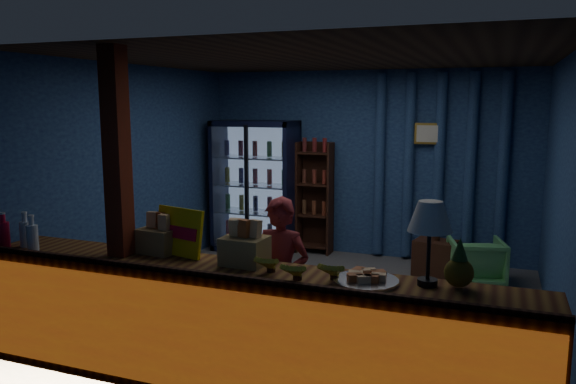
# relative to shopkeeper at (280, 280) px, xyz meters

# --- Properties ---
(ground) EXTENTS (4.60, 4.60, 0.00)m
(ground) POSITION_rel_shopkeeper_xyz_m (-0.10, 1.33, -0.70)
(ground) COLOR #515154
(ground) RESTS_ON ground
(room_walls) EXTENTS (4.60, 4.60, 4.60)m
(room_walls) POSITION_rel_shopkeeper_xyz_m (-0.10, 1.33, 0.87)
(room_walls) COLOR navy
(room_walls) RESTS_ON ground
(counter) EXTENTS (4.40, 0.57, 0.99)m
(counter) POSITION_rel_shopkeeper_xyz_m (-0.10, -0.58, -0.22)
(counter) COLOR brown
(counter) RESTS_ON ground
(support_post) EXTENTS (0.16, 0.16, 2.60)m
(support_post) POSITION_rel_shopkeeper_xyz_m (-1.15, -0.57, 0.60)
(support_post) COLOR maroon
(support_post) RESTS_ON ground
(beverage_cooler) EXTENTS (1.20, 0.62, 1.90)m
(beverage_cooler) POSITION_rel_shopkeeper_xyz_m (-1.65, 3.25, 0.24)
(beverage_cooler) COLOR black
(beverage_cooler) RESTS_ON ground
(bottle_shelf) EXTENTS (0.50, 0.28, 1.60)m
(bottle_shelf) POSITION_rel_shopkeeper_xyz_m (-0.80, 3.39, 0.10)
(bottle_shelf) COLOR #3E1F13
(bottle_shelf) RESTS_ON ground
(curtain_folds) EXTENTS (1.74, 0.14, 2.50)m
(curtain_folds) POSITION_rel_shopkeeper_xyz_m (0.90, 3.47, 0.60)
(curtain_folds) COLOR navy
(curtain_folds) RESTS_ON room_walls
(framed_picture) EXTENTS (0.36, 0.04, 0.28)m
(framed_picture) POSITION_rel_shopkeeper_xyz_m (0.75, 3.43, 1.05)
(framed_picture) COLOR gold
(framed_picture) RESTS_ON room_walls
(shopkeeper) EXTENTS (0.52, 0.36, 1.40)m
(shopkeeper) POSITION_rel_shopkeeper_xyz_m (0.00, 0.00, 0.00)
(shopkeeper) COLOR maroon
(shopkeeper) RESTS_ON ground
(green_chair) EXTENTS (0.74, 0.76, 0.57)m
(green_chair) POSITION_rel_shopkeeper_xyz_m (1.46, 2.65, -0.41)
(green_chair) COLOR #58B061
(green_chair) RESTS_ON ground
(side_table) EXTENTS (0.56, 0.46, 0.54)m
(side_table) POSITION_rel_shopkeeper_xyz_m (0.96, 2.86, -0.47)
(side_table) COLOR #3E1F13
(side_table) RESTS_ON ground
(yellow_sign) EXTENTS (0.49, 0.21, 0.38)m
(yellow_sign) POSITION_rel_shopkeeper_xyz_m (-0.71, -0.41, 0.44)
(yellow_sign) COLOR yellow
(yellow_sign) RESTS_ON counter
(soda_bottles) EXTENTS (0.56, 0.17, 0.30)m
(soda_bottles) POSITION_rel_shopkeeper_xyz_m (-2.15, -0.68, 0.37)
(soda_bottles) COLOR red
(soda_bottles) RESTS_ON counter
(snack_box_left) EXTENTS (0.34, 0.28, 0.35)m
(snack_box_left) POSITION_rel_shopkeeper_xyz_m (-0.11, -0.45, 0.37)
(snack_box_left) COLOR #9C804B
(snack_box_left) RESTS_ON counter
(snack_box_centre) EXTENTS (0.34, 0.29, 0.33)m
(snack_box_centre) POSITION_rel_shopkeeper_xyz_m (-0.91, -0.39, 0.37)
(snack_box_centre) COLOR #9C804B
(snack_box_centre) RESTS_ON counter
(pastry_tray) EXTENTS (0.45, 0.45, 0.07)m
(pastry_tray) POSITION_rel_shopkeeper_xyz_m (0.85, -0.55, 0.28)
(pastry_tray) COLOR silver
(pastry_tray) RESTS_ON counter
(banana_bunches) EXTENTS (0.69, 0.28, 0.15)m
(banana_bunches) POSITION_rel_shopkeeper_xyz_m (0.39, -0.63, 0.33)
(banana_bunches) COLOR yellow
(banana_bunches) RESTS_ON counter
(table_lamp) EXTENTS (0.29, 0.29, 0.58)m
(table_lamp) POSITION_rel_shopkeeper_xyz_m (1.25, -0.47, 0.70)
(table_lamp) COLOR black
(table_lamp) RESTS_ON counter
(pineapple) EXTENTS (0.19, 0.19, 0.33)m
(pineapple) POSITION_rel_shopkeeper_xyz_m (1.45, -0.45, 0.39)
(pineapple) COLOR olive
(pineapple) RESTS_ON counter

